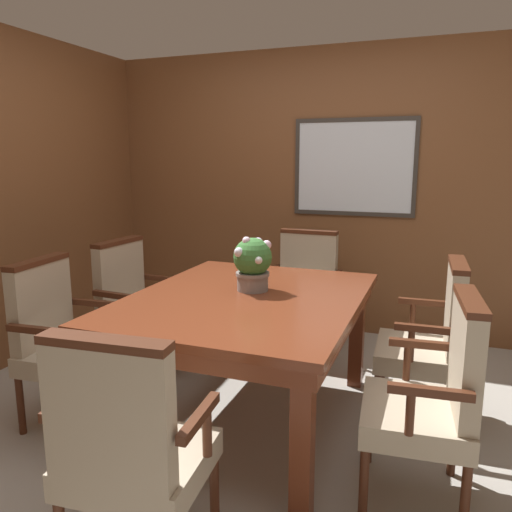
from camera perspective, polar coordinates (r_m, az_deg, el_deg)
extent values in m
plane|color=#A39E93|center=(3.05, -3.01, -18.96)|extent=(14.00, 14.00, 0.00)
cube|color=brown|center=(4.47, 6.78, 7.20)|extent=(7.20, 0.06, 2.45)
cube|color=white|center=(4.35, 11.16, 9.91)|extent=(0.96, 0.01, 0.74)
cube|color=#38332D|center=(4.36, 11.35, 15.03)|extent=(1.03, 0.02, 0.04)
cube|color=#38332D|center=(4.37, 10.95, 4.79)|extent=(1.03, 0.02, 0.04)
cube|color=#38332D|center=(4.46, 4.75, 10.10)|extent=(0.04, 0.02, 0.74)
cube|color=#38332D|center=(4.29, 17.78, 9.57)|extent=(0.03, 0.02, 0.74)
cube|color=maroon|center=(2.67, -17.75, -15.41)|extent=(0.09, 0.09, 0.72)
cube|color=maroon|center=(2.24, 5.32, -20.40)|extent=(0.09, 0.09, 0.72)
cube|color=maroon|center=(3.75, -4.62, -7.03)|extent=(0.09, 0.09, 0.72)
cube|color=maroon|center=(3.46, 11.44, -8.81)|extent=(0.09, 0.09, 0.72)
cube|color=maroon|center=(2.86, -1.06, -6.26)|extent=(1.20, 1.53, 0.09)
cube|color=maroon|center=(2.84, -1.07, -4.96)|extent=(1.26, 1.59, 0.04)
cylinder|color=#472314|center=(3.91, 1.14, -9.16)|extent=(0.04, 0.04, 0.34)
cylinder|color=#472314|center=(3.79, 7.45, -9.94)|extent=(0.04, 0.04, 0.34)
cylinder|color=#472314|center=(4.26, 3.07, -7.41)|extent=(0.04, 0.04, 0.34)
cylinder|color=#472314|center=(4.15, 8.86, -8.06)|extent=(0.04, 0.04, 0.34)
cube|color=tan|center=(3.95, 5.18, -5.52)|extent=(0.51, 0.47, 0.11)
cube|color=tan|center=(4.05, 6.03, -0.79)|extent=(0.46, 0.09, 0.48)
cube|color=#472314|center=(4.01, 6.10, 2.78)|extent=(0.46, 0.10, 0.03)
cylinder|color=#472314|center=(3.96, 1.49, -3.19)|extent=(0.04, 0.04, 0.19)
cube|color=#472314|center=(4.00, 1.84, -1.63)|extent=(0.04, 0.32, 0.04)
cylinder|color=#472314|center=(3.81, 8.79, -3.87)|extent=(0.04, 0.04, 0.19)
cube|color=#472314|center=(3.86, 9.07, -2.25)|extent=(0.04, 0.32, 0.04)
cylinder|color=#472314|center=(3.42, 14.24, -12.60)|extent=(0.04, 0.04, 0.34)
cylinder|color=#472314|center=(3.02, 13.63, -15.88)|extent=(0.04, 0.04, 0.34)
cylinder|color=#472314|center=(3.42, 21.10, -13.00)|extent=(0.04, 0.04, 0.34)
cylinder|color=#472314|center=(3.03, 21.51, -16.32)|extent=(0.04, 0.04, 0.34)
cube|color=tan|center=(3.12, 17.87, -10.62)|extent=(0.48, 0.52, 0.11)
cube|color=tan|center=(3.04, 21.79, -5.62)|extent=(0.10, 0.46, 0.48)
cube|color=#472314|center=(2.98, 22.15, -0.91)|extent=(0.11, 0.46, 0.03)
cylinder|color=#472314|center=(3.32, 17.46, -6.56)|extent=(0.04, 0.04, 0.19)
cube|color=#472314|center=(3.29, 18.76, -5.04)|extent=(0.32, 0.05, 0.04)
cylinder|color=#472314|center=(2.83, 17.30, -9.64)|extent=(0.04, 0.04, 0.19)
cube|color=#472314|center=(2.80, 18.84, -7.90)|extent=(0.32, 0.05, 0.04)
cylinder|color=#472314|center=(2.28, -4.77, -25.35)|extent=(0.04, 0.04, 0.34)
cylinder|color=#472314|center=(2.45, -15.28, -22.97)|extent=(0.04, 0.04, 0.34)
cube|color=tan|center=(2.08, -13.06, -22.02)|extent=(0.54, 0.50, 0.11)
cube|color=tan|center=(1.80, -16.51, -17.08)|extent=(0.46, 0.12, 0.48)
cube|color=#472314|center=(1.69, -16.99, -9.43)|extent=(0.46, 0.13, 0.03)
cylinder|color=#472314|center=(1.94, -5.62, -19.35)|extent=(0.04, 0.04, 0.19)
cube|color=#472314|center=(1.83, -6.50, -17.81)|extent=(0.06, 0.32, 0.04)
cylinder|color=#472314|center=(2.16, -19.08, -16.55)|extent=(0.04, 0.04, 0.19)
cube|color=#472314|center=(2.07, -20.37, -14.97)|extent=(0.06, 0.32, 0.04)
cylinder|color=#472314|center=(2.73, 12.77, -18.91)|extent=(0.04, 0.04, 0.34)
cylinder|color=#472314|center=(2.36, 12.21, -24.17)|extent=(0.04, 0.04, 0.34)
cylinder|color=#472314|center=(2.75, 21.59, -19.21)|extent=(0.04, 0.04, 0.34)
cylinder|color=#472314|center=(2.39, 22.78, -24.45)|extent=(0.04, 0.04, 0.34)
cube|color=tan|center=(2.44, 17.66, -17.07)|extent=(0.50, 0.54, 0.11)
cube|color=tan|center=(2.33, 22.84, -10.75)|extent=(0.12, 0.46, 0.48)
cube|color=#472314|center=(2.25, 23.32, -4.70)|extent=(0.13, 0.46, 0.03)
cylinder|color=#472314|center=(2.61, 16.88, -11.46)|extent=(0.04, 0.04, 0.19)
cube|color=#472314|center=(2.57, 18.56, -9.56)|extent=(0.32, 0.07, 0.04)
cylinder|color=#472314|center=(2.14, 17.20, -16.70)|extent=(0.04, 0.04, 0.19)
cube|color=#472314|center=(2.10, 19.30, -14.46)|extent=(0.32, 0.07, 0.04)
cylinder|color=#472314|center=(3.45, -12.11, -12.24)|extent=(0.04, 0.04, 0.34)
cylinder|color=#472314|center=(3.79, -8.13, -9.96)|extent=(0.04, 0.04, 0.34)
cylinder|color=#472314|center=(3.69, -17.21, -10.94)|extent=(0.04, 0.04, 0.34)
cylinder|color=#472314|center=(4.00, -13.02, -8.95)|extent=(0.04, 0.04, 0.34)
cube|color=tan|center=(3.65, -12.76, -7.17)|extent=(0.49, 0.53, 0.11)
cube|color=tan|center=(3.69, -15.31, -2.34)|extent=(0.11, 0.46, 0.48)
cube|color=#472314|center=(3.64, -15.52, 1.57)|extent=(0.12, 0.46, 0.03)
cylinder|color=#472314|center=(3.39, -15.03, -6.03)|extent=(0.04, 0.04, 0.19)
cube|color=#472314|center=(3.41, -16.01, -4.33)|extent=(0.32, 0.06, 0.04)
cylinder|color=#472314|center=(3.79, -10.09, -4.02)|extent=(0.04, 0.04, 0.19)
cube|color=#472314|center=(3.80, -10.99, -2.51)|extent=(0.32, 0.06, 0.04)
cylinder|color=#472314|center=(2.96, -19.19, -16.80)|extent=(0.04, 0.04, 0.34)
cylinder|color=#472314|center=(3.29, -14.72, -13.61)|extent=(0.04, 0.04, 0.34)
cylinder|color=#472314|center=(3.19, -25.30, -15.16)|extent=(0.04, 0.04, 0.34)
cylinder|color=#472314|center=(3.50, -20.52, -12.43)|extent=(0.04, 0.04, 0.34)
cube|color=tan|center=(3.14, -20.19, -10.69)|extent=(0.50, 0.53, 0.11)
cube|color=tan|center=(3.16, -23.36, -5.13)|extent=(0.12, 0.46, 0.48)
cube|color=#472314|center=(3.10, -23.72, -0.59)|extent=(0.13, 0.46, 0.03)
cylinder|color=#472314|center=(2.87, -22.86, -9.70)|extent=(0.04, 0.04, 0.19)
cube|color=#472314|center=(2.89, -24.09, -7.71)|extent=(0.32, 0.06, 0.04)
cylinder|color=#472314|center=(3.27, -17.22, -6.83)|extent=(0.04, 0.04, 0.19)
cube|color=#472314|center=(3.28, -18.33, -5.10)|extent=(0.32, 0.06, 0.04)
cylinder|color=gray|center=(2.93, -0.39, -2.89)|extent=(0.18, 0.18, 0.11)
cylinder|color=gray|center=(2.92, -0.39, -2.05)|extent=(0.20, 0.20, 0.02)
sphere|color=#387033|center=(2.90, -0.39, -0.12)|extent=(0.23, 0.23, 0.23)
sphere|color=silver|center=(3.00, -0.32, 0.31)|extent=(0.05, 0.05, 0.05)
sphere|color=silver|center=(2.96, -1.56, 1.07)|extent=(0.05, 0.05, 0.05)
sphere|color=silver|center=(3.00, -1.04, 0.46)|extent=(0.04, 0.04, 0.04)
sphere|color=silver|center=(2.80, 0.29, -0.49)|extent=(0.04, 0.04, 0.04)
sphere|color=silver|center=(2.95, 0.24, 1.57)|extent=(0.06, 0.06, 0.06)
sphere|color=silver|center=(2.90, 1.22, 1.27)|extent=(0.06, 0.06, 0.06)
sphere|color=silver|center=(2.83, -1.90, 0.43)|extent=(0.06, 0.06, 0.06)
sphere|color=silver|center=(2.86, -1.10, 1.73)|extent=(0.05, 0.05, 0.05)
sphere|color=silver|center=(2.94, -0.87, 1.72)|extent=(0.04, 0.04, 0.04)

